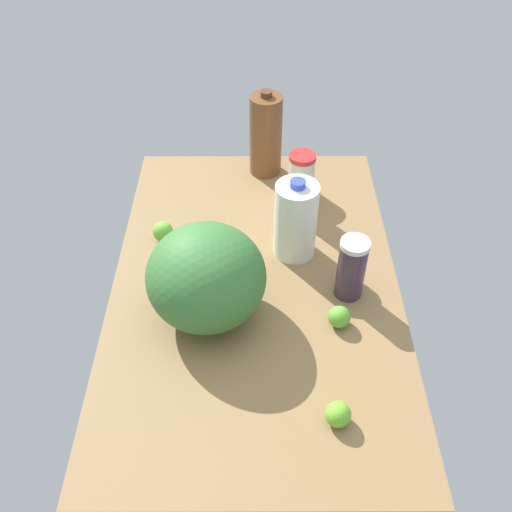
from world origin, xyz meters
TOP-DOWN VIEW (x-y plane):
  - countertop at (0.00, 0.00)cm, footprint 120.00×76.00cm
  - watermelon at (10.08, -11.76)cm, footprint 28.83×28.83cm
  - tumbler_cup at (-30.44, 13.30)cm, footprint 7.72×7.72cm
  - milk_jug at (-12.61, 10.80)cm, footprint 11.62×11.62cm
  - shaker_bottle at (3.49, 24.10)cm, footprint 7.41×7.41cm
  - chocolate_milk_jug at (-51.71, 3.27)cm, footprint 10.25×10.25cm
  - lime_by_jug at (40.90, 17.40)cm, footprint 5.63×5.63cm
  - lime_far_back at (14.09, 20.56)cm, footprint 5.54×5.54cm
  - lime_loose at (-17.67, -26.44)cm, footprint 5.84×5.84cm

SIDE VIEW (x-z plane):
  - countertop at x=0.00cm, z-range 0.00..3.00cm
  - lime_far_back at x=14.09cm, z-range 3.00..8.54cm
  - lime_by_jug at x=40.90cm, z-range 3.00..8.63cm
  - lime_loose at x=-17.67cm, z-range 3.00..8.84cm
  - shaker_bottle at x=3.49cm, z-range 3.04..20.96cm
  - tumbler_cup at x=-30.44cm, z-range 3.04..23.22cm
  - milk_jug at x=-12.61cm, z-range 2.22..26.42cm
  - watermelon at x=10.08cm, z-range 3.00..28.35cm
  - chocolate_milk_jug at x=-51.71cm, z-range 2.22..30.73cm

